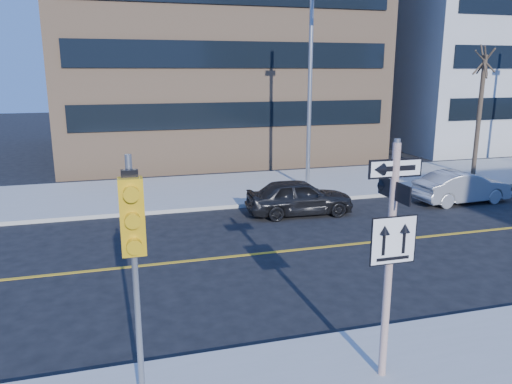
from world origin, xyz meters
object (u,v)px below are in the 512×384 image
object	(u,v)px
streetlight_a	(312,82)
street_tree_west	(485,64)
parked_car_b	(462,187)
parked_car_a	(299,197)
traffic_signal	(133,239)
sign_pole	(390,249)

from	to	relation	value
streetlight_a	street_tree_west	world-z (taller)	streetlight_a
parked_car_b	streetlight_a	distance (m)	7.47
parked_car_a	streetlight_a	bearing A→B (deg)	-24.93
traffic_signal	parked_car_a	bearing A→B (deg)	58.34
sign_pole	parked_car_b	distance (m)	13.64
parked_car_a	streetlight_a	world-z (taller)	streetlight_a
sign_pole	street_tree_west	size ratio (longest dim) A/B	0.64
sign_pole	traffic_signal	world-z (taller)	sign_pole
streetlight_a	parked_car_a	bearing A→B (deg)	-117.97
parked_car_a	street_tree_west	bearing A→B (deg)	-67.67
streetlight_a	street_tree_west	bearing A→B (deg)	3.45
traffic_signal	streetlight_a	xyz separation A→B (m)	(8.00, 13.42, 1.73)
parked_car_b	parked_car_a	bearing A→B (deg)	86.04
traffic_signal	streetlight_a	bearing A→B (deg)	59.20
streetlight_a	street_tree_west	distance (m)	9.05
traffic_signal	street_tree_west	bearing A→B (deg)	39.39
sign_pole	parked_car_b	xyz separation A→B (m)	(9.24, 9.88, -1.79)
street_tree_west	parked_car_a	bearing A→B (deg)	-160.71
sign_pole	streetlight_a	world-z (taller)	streetlight_a
sign_pole	streetlight_a	size ratio (longest dim) A/B	0.51
sign_pole	streetlight_a	distance (m)	14.05
streetlight_a	sign_pole	bearing A→B (deg)	-106.77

